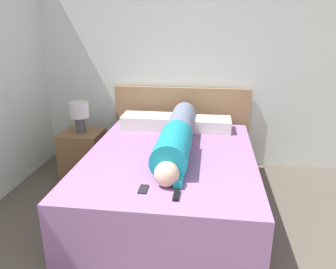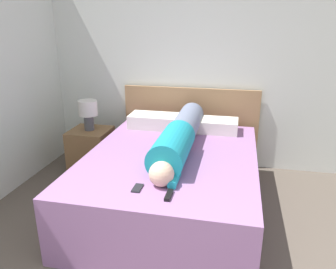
{
  "view_description": "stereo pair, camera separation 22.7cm",
  "coord_description": "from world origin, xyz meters",
  "px_view_note": "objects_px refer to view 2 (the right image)",
  "views": [
    {
      "loc": [
        0.18,
        -0.58,
        1.78
      ],
      "look_at": [
        -0.18,
        2.12,
        0.83
      ],
      "focal_mm": 35.0,
      "sensor_mm": 36.0,
      "label": 1
    },
    {
      "loc": [
        0.4,
        -0.54,
        1.78
      ],
      "look_at": [
        -0.18,
        2.12,
        0.83
      ],
      "focal_mm": 35.0,
      "sensor_mm": 36.0,
      "label": 2
    }
  ],
  "objects_px": {
    "pillow_near_headboard": "(154,121)",
    "pillow_second": "(214,125)",
    "tv_remote": "(169,195)",
    "cell_phone": "(137,188)",
    "nightstand": "(91,151)",
    "bed": "(171,182)",
    "table_lamp": "(88,111)",
    "person_lying": "(179,137)"
  },
  "relations": [
    {
      "from": "person_lying",
      "to": "cell_phone",
      "type": "distance_m",
      "value": 0.86
    },
    {
      "from": "person_lying",
      "to": "pillow_near_headboard",
      "type": "xyz_separation_m",
      "value": [
        -0.43,
        0.66,
        -0.06
      ]
    },
    {
      "from": "bed",
      "to": "table_lamp",
      "type": "height_order",
      "value": "table_lamp"
    },
    {
      "from": "person_lying",
      "to": "table_lamp",
      "type": "bearing_deg",
      "value": 156.39
    },
    {
      "from": "table_lamp",
      "to": "person_lying",
      "type": "height_order",
      "value": "table_lamp"
    },
    {
      "from": "bed",
      "to": "pillow_near_headboard",
      "type": "xyz_separation_m",
      "value": [
        -0.38,
        0.78,
        0.37
      ]
    },
    {
      "from": "tv_remote",
      "to": "cell_phone",
      "type": "height_order",
      "value": "tv_remote"
    },
    {
      "from": "table_lamp",
      "to": "pillow_second",
      "type": "distance_m",
      "value": 1.48
    },
    {
      "from": "pillow_near_headboard",
      "to": "tv_remote",
      "type": "relative_size",
      "value": 3.78
    },
    {
      "from": "pillow_near_headboard",
      "to": "pillow_second",
      "type": "xyz_separation_m",
      "value": [
        0.71,
        0.0,
        -0.01
      ]
    },
    {
      "from": "cell_phone",
      "to": "nightstand",
      "type": "bearing_deg",
      "value": 127.17
    },
    {
      "from": "bed",
      "to": "person_lying",
      "type": "relative_size",
      "value": 1.21
    },
    {
      "from": "nightstand",
      "to": "tv_remote",
      "type": "relative_size",
      "value": 3.6
    },
    {
      "from": "bed",
      "to": "pillow_second",
      "type": "distance_m",
      "value": 0.92
    },
    {
      "from": "nightstand",
      "to": "tv_remote",
      "type": "height_order",
      "value": "tv_remote"
    },
    {
      "from": "table_lamp",
      "to": "cell_phone",
      "type": "height_order",
      "value": "table_lamp"
    },
    {
      "from": "cell_phone",
      "to": "person_lying",
      "type": "bearing_deg",
      "value": 78.79
    },
    {
      "from": "table_lamp",
      "to": "person_lying",
      "type": "relative_size",
      "value": 0.21
    },
    {
      "from": "table_lamp",
      "to": "pillow_near_headboard",
      "type": "xyz_separation_m",
      "value": [
        0.76,
        0.14,
        -0.11
      ]
    },
    {
      "from": "nightstand",
      "to": "tv_remote",
      "type": "bearing_deg",
      "value": -47.88
    },
    {
      "from": "pillow_near_headboard",
      "to": "pillow_second",
      "type": "distance_m",
      "value": 0.71
    },
    {
      "from": "table_lamp",
      "to": "pillow_second",
      "type": "xyz_separation_m",
      "value": [
        1.47,
        0.14,
        -0.12
      ]
    },
    {
      "from": "pillow_near_headboard",
      "to": "cell_phone",
      "type": "height_order",
      "value": "pillow_near_headboard"
    },
    {
      "from": "pillow_near_headboard",
      "to": "tv_remote",
      "type": "height_order",
      "value": "pillow_near_headboard"
    },
    {
      "from": "pillow_second",
      "to": "person_lying",
      "type": "bearing_deg",
      "value": -112.75
    },
    {
      "from": "table_lamp",
      "to": "pillow_near_headboard",
      "type": "height_order",
      "value": "table_lamp"
    },
    {
      "from": "person_lying",
      "to": "cell_phone",
      "type": "height_order",
      "value": "person_lying"
    },
    {
      "from": "nightstand",
      "to": "table_lamp",
      "type": "relative_size",
      "value": 1.5
    },
    {
      "from": "pillow_near_headboard",
      "to": "table_lamp",
      "type": "bearing_deg",
      "value": -169.58
    },
    {
      "from": "bed",
      "to": "table_lamp",
      "type": "bearing_deg",
      "value": 150.8
    },
    {
      "from": "pillow_near_headboard",
      "to": "pillow_second",
      "type": "bearing_deg",
      "value": 0.0
    },
    {
      "from": "pillow_second",
      "to": "pillow_near_headboard",
      "type": "bearing_deg",
      "value": 180.0
    },
    {
      "from": "bed",
      "to": "pillow_near_headboard",
      "type": "height_order",
      "value": "pillow_near_headboard"
    },
    {
      "from": "table_lamp",
      "to": "tv_remote",
      "type": "relative_size",
      "value": 2.41
    },
    {
      "from": "nightstand",
      "to": "cell_phone",
      "type": "bearing_deg",
      "value": -52.83
    },
    {
      "from": "bed",
      "to": "cell_phone",
      "type": "bearing_deg",
      "value": -98.84
    },
    {
      "from": "pillow_second",
      "to": "tv_remote",
      "type": "height_order",
      "value": "pillow_second"
    },
    {
      "from": "bed",
      "to": "nightstand",
      "type": "xyz_separation_m",
      "value": [
        -1.14,
        0.64,
        -0.02
      ]
    },
    {
      "from": "table_lamp",
      "to": "cell_phone",
      "type": "bearing_deg",
      "value": -52.83
    },
    {
      "from": "person_lying",
      "to": "pillow_second",
      "type": "distance_m",
      "value": 0.72
    },
    {
      "from": "bed",
      "to": "person_lying",
      "type": "distance_m",
      "value": 0.45
    },
    {
      "from": "pillow_near_headboard",
      "to": "tv_remote",
      "type": "distance_m",
      "value": 1.64
    }
  ]
}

